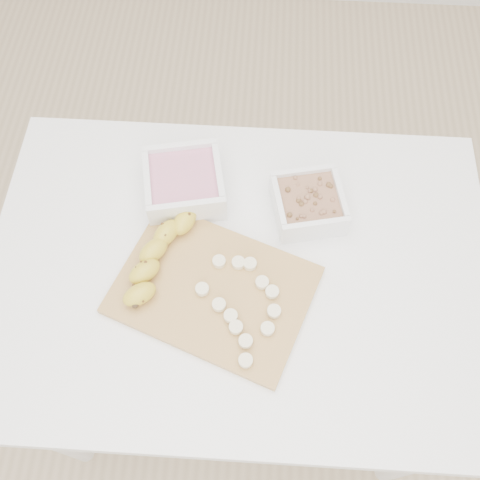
# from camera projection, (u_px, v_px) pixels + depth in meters

# --- Properties ---
(ground) EXTENTS (3.50, 3.50, 0.00)m
(ground) POSITION_uv_depth(u_px,v_px,m) (239.00, 365.00, 1.71)
(ground) COLOR #C6AD89
(ground) RESTS_ON ground
(table) EXTENTS (1.00, 0.70, 0.75)m
(table) POSITION_uv_depth(u_px,v_px,m) (239.00, 286.00, 1.13)
(table) COLOR white
(table) RESTS_ON ground
(bowl_yogurt) EXTENTS (0.18, 0.18, 0.07)m
(bowl_yogurt) POSITION_uv_depth(u_px,v_px,m) (184.00, 183.00, 1.09)
(bowl_yogurt) COLOR white
(bowl_yogurt) RESTS_ON table
(bowl_granola) EXTENTS (0.16, 0.16, 0.06)m
(bowl_granola) POSITION_uv_depth(u_px,v_px,m) (308.00, 204.00, 1.08)
(bowl_granola) COLOR white
(bowl_granola) RESTS_ON table
(cutting_board) EXTENTS (0.43, 0.37, 0.01)m
(cutting_board) POSITION_uv_depth(u_px,v_px,m) (213.00, 290.00, 1.02)
(cutting_board) COLOR tan
(cutting_board) RESTS_ON table
(banana) EXTENTS (0.18, 0.22, 0.04)m
(banana) POSITION_uv_depth(u_px,v_px,m) (158.00, 257.00, 1.02)
(banana) COLOR gold
(banana) RESTS_ON cutting_board
(banana_slices) EXTENTS (0.16, 0.22, 0.02)m
(banana_slices) POSITION_uv_depth(u_px,v_px,m) (243.00, 302.00, 0.99)
(banana_slices) COLOR #F3E6B9
(banana_slices) RESTS_ON cutting_board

